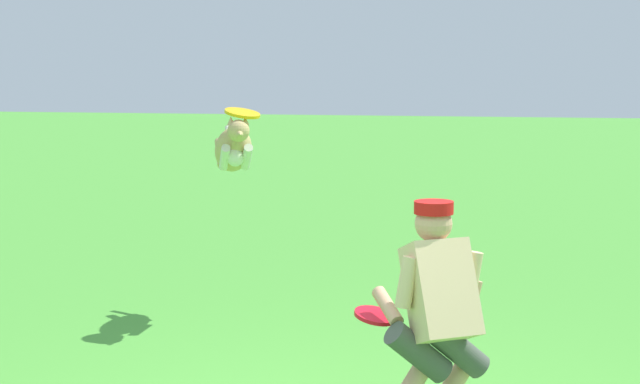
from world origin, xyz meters
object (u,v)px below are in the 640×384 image
person (437,309)px  frisbee_held (375,316)px  frisbee_flying (242,113)px  dog (234,149)px

person → frisbee_held: (0.36, -0.13, -0.09)m
person → frisbee_flying: 2.82m
frisbee_held → dog: bearing=-57.2°
dog → frisbee_flying: bearing=9.2°
person → frisbee_flying: bearing=6.8°
person → frisbee_flying: frisbee_flying is taller
dog → frisbee_flying: frisbee_flying is taller
dog → frisbee_held: bearing=12.2°
dog → frisbee_flying: size_ratio=3.60×
person → frisbee_held: 0.40m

